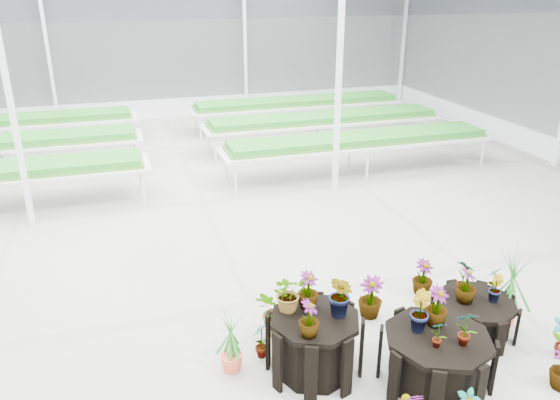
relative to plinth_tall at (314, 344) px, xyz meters
name	(u,v)px	position (x,y,z in m)	size (l,w,h in m)	color
ground_plane	(242,316)	(-0.53, 1.32, -0.36)	(24.00, 24.00, 0.00)	gray
greenhouse_shell	(237,156)	(-0.53, 1.32, 1.89)	(18.00, 24.00, 4.50)	white
steel_frame	(237,156)	(-0.53, 1.32, 1.89)	(18.00, 24.00, 4.50)	silver
nursery_benches	(174,144)	(-0.53, 8.52, 0.06)	(16.00, 7.00, 0.84)	silver
plinth_tall	(314,344)	(0.00, 0.00, 0.00)	(1.06, 1.06, 0.72)	black
plinth_mid	(435,360)	(1.20, -0.60, -0.04)	(1.21, 1.21, 0.64)	black
plinth_low	(473,316)	(2.20, 0.10, -0.13)	(1.04, 1.04, 0.47)	black
nursery_plants	(386,312)	(0.97, 0.14, 0.15)	(4.23, 2.70, 1.27)	#247522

